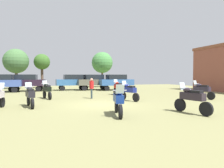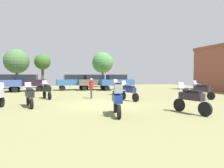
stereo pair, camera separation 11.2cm
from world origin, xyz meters
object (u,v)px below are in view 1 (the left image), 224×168
at_px(car_3, 73,81).
at_px(tree_4, 102,63).
at_px(car_6, 94,81).
at_px(tree_2, 42,62).
at_px(car_4, 116,81).
at_px(motorcycle_11, 202,90).
at_px(car_5, 26,81).
at_px(motorcycle_3, 118,87).
at_px(motorcycle_7, 118,100).
at_px(car_1, 1,82).
at_px(motorcycle_1, 129,91).
at_px(tree_5, 16,61).
at_px(motorcycle_6, 30,95).
at_px(motorcycle_9, 192,99).
at_px(person_1, 92,87).
at_px(motorcycle_4, 47,90).

relative_size(car_3, tree_4, 0.77).
distance_m(car_6, tree_2, 9.25).
bearing_deg(car_6, car_4, -120.73).
xyz_separation_m(motorcycle_11, car_5, (-14.20, 12.73, 0.45)).
height_order(motorcycle_3, motorcycle_7, motorcycle_3).
xyz_separation_m(car_1, car_5, (2.50, 0.89, 0.00)).
bearing_deg(motorcycle_11, tree_2, 108.84).
bearing_deg(motorcycle_1, tree_5, 102.79).
distance_m(motorcycle_7, car_6, 16.88).
distance_m(motorcycle_6, car_6, 14.42).
height_order(motorcycle_3, motorcycle_11, motorcycle_3).
bearing_deg(motorcycle_9, motorcycle_11, 31.75).
bearing_deg(tree_4, motorcycle_9, -94.04).
xyz_separation_m(car_1, person_1, (8.38, -8.99, -0.22)).
bearing_deg(tree_5, motorcycle_1, -59.83).
xyz_separation_m(motorcycle_9, tree_2, (-7.61, 23.28, 3.12)).
distance_m(motorcycle_6, motorcycle_7, 5.64).
bearing_deg(motorcycle_11, tree_5, 116.26).
bearing_deg(motorcycle_4, car_4, 25.07).
height_order(motorcycle_1, tree_2, tree_2).
height_order(car_5, car_6, same).
distance_m(car_1, tree_4, 15.12).
relative_size(car_1, tree_5, 0.76).
bearing_deg(car_5, car_4, -92.88).
xyz_separation_m(motorcycle_1, motorcycle_3, (0.62, 4.17, 0.02)).
height_order(car_3, car_4, same).
distance_m(motorcycle_9, car_3, 18.33).
distance_m(motorcycle_6, motorcycle_11, 12.64).
relative_size(motorcycle_7, car_3, 0.48).
relative_size(car_1, tree_2, 0.85).
bearing_deg(tree_4, car_4, -90.42).
relative_size(motorcycle_7, tree_4, 0.37).
distance_m(motorcycle_3, tree_2, 15.72).
distance_m(motorcycle_7, car_1, 18.05).
relative_size(motorcycle_1, car_4, 0.47).
height_order(motorcycle_1, car_6, car_6).
bearing_deg(motorcycle_6, car_5, 83.73).
distance_m(car_4, person_1, 9.67).
xyz_separation_m(motorcycle_9, car_3, (-3.63, 17.96, 0.44)).
height_order(motorcycle_6, tree_2, tree_2).
distance_m(motorcycle_1, motorcycle_4, 6.56).
distance_m(car_4, tree_5, 14.57).
distance_m(motorcycle_3, tree_5, 17.19).
bearing_deg(person_1, car_6, -1.39).
height_order(motorcycle_4, car_6, car_6).
bearing_deg(car_1, motorcycle_6, -161.34).
relative_size(motorcycle_7, car_6, 0.47).
bearing_deg(car_3, car_4, -112.77).
bearing_deg(motorcycle_11, car_1, 129.11).
xyz_separation_m(motorcycle_9, tree_5, (-11.04, 22.80, 3.16)).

